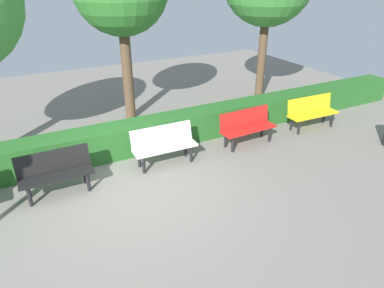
{
  "coord_description": "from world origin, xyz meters",
  "views": [
    {
      "loc": [
        1.67,
        5.69,
        3.9
      ],
      "look_at": [
        -1.44,
        -0.28,
        0.55
      ],
      "focal_mm": 32.58,
      "sensor_mm": 36.0,
      "label": 1
    }
  ],
  "objects_px": {
    "bench_red": "(247,126)",
    "bench_white": "(164,144)",
    "bench_black": "(55,171)",
    "bench_yellow": "(312,111)"
  },
  "relations": [
    {
      "from": "bench_red",
      "to": "bench_white",
      "type": "relative_size",
      "value": 1.02
    },
    {
      "from": "bench_red",
      "to": "bench_white",
      "type": "distance_m",
      "value": 2.22
    },
    {
      "from": "bench_yellow",
      "to": "bench_black",
      "type": "relative_size",
      "value": 1.09
    },
    {
      "from": "bench_yellow",
      "to": "bench_red",
      "type": "bearing_deg",
      "value": 1.54
    },
    {
      "from": "bench_white",
      "to": "bench_black",
      "type": "bearing_deg",
      "value": 4.1
    },
    {
      "from": "bench_red",
      "to": "bench_white",
      "type": "xyz_separation_m",
      "value": [
        2.22,
        -0.03,
        -0.0
      ]
    },
    {
      "from": "bench_white",
      "to": "bench_yellow",
      "type": "bearing_deg",
      "value": -179.32
    },
    {
      "from": "bench_yellow",
      "to": "bench_black",
      "type": "distance_m",
      "value": 6.68
    },
    {
      "from": "bench_black",
      "to": "bench_red",
      "type": "bearing_deg",
      "value": -179.18
    },
    {
      "from": "bench_red",
      "to": "bench_black",
      "type": "bearing_deg",
      "value": -1.24
    }
  ]
}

